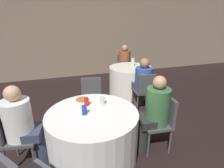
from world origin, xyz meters
name	(u,v)px	position (x,y,z in m)	size (l,w,h in m)	color
ground_plane	(101,156)	(0.00, 0.00, 0.00)	(16.00, 16.00, 0.00)	black
wall_back	(69,35)	(0.00, 4.06, 1.40)	(16.00, 0.06, 2.80)	gray
table_near	(93,136)	(-0.09, 0.03, 0.37)	(1.24, 1.24, 0.73)	white
table_far	(130,81)	(1.33, 2.03, 0.37)	(1.11, 1.11, 0.73)	white
chair_near_north	(92,96)	(0.09, 1.04, 0.52)	(0.47, 0.47, 0.85)	#47474C
chair_near_east	(162,118)	(0.93, -0.06, 0.52)	(0.44, 0.43, 0.85)	#47474C
chair_near_west	(13,133)	(-1.10, 0.21, 0.52)	(0.47, 0.46, 0.85)	#47474C
chair_far_south	(145,89)	(1.24, 1.07, 0.52)	(0.44, 0.44, 0.85)	#47474C
chair_far_north	(124,66)	(1.51, 2.98, 0.52)	(0.47, 0.47, 0.85)	#47474C
person_blue_shirt	(142,83)	(1.25, 1.22, 0.59)	(0.38, 0.52, 1.15)	#4C4238
person_floral_shirt	(125,64)	(1.48, 2.83, 0.60)	(0.39, 0.51, 1.18)	black
person_white_shirt	(25,127)	(-0.95, 0.18, 0.59)	(0.51, 0.38, 1.16)	#33384C
person_green_jacket	(152,114)	(0.78, -0.05, 0.60)	(0.51, 0.36, 1.18)	#282828
pizza_plate_near	(82,100)	(-0.16, 0.45, 0.74)	(0.24, 0.24, 0.02)	white
soda_can_blue	(84,110)	(-0.20, 0.02, 0.80)	(0.07, 0.07, 0.12)	#1E38A5
soda_can_silver	(102,101)	(0.10, 0.21, 0.80)	(0.07, 0.07, 0.12)	silver
soda_can_red	(86,102)	(-0.13, 0.25, 0.80)	(0.07, 0.07, 0.12)	red
bottle_far	(133,62)	(1.42, 2.11, 0.84)	(0.09, 0.09, 0.21)	silver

